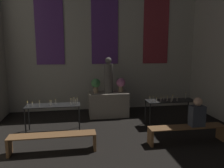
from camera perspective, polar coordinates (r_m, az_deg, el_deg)
wall_back at (r=8.55m, az=-1.96°, el=12.27°), size 7.48×0.16×5.59m
altar at (r=7.79m, az=-0.93°, el=-5.27°), size 1.36×0.71×0.85m
statue at (r=7.60m, az=-0.95°, el=1.97°), size 0.32×0.32×1.23m
flower_vase_left at (r=7.59m, az=-4.26°, el=-0.06°), size 0.32×0.32×0.50m
flower_vase_right at (r=7.71m, az=2.32°, el=0.11°), size 0.32×0.32×0.50m
candle_rack_left at (r=6.50m, az=-15.09°, el=-6.04°), size 1.52×0.51×0.98m
candle_rack_right at (r=7.05m, az=14.98°, el=-4.81°), size 1.52×0.51×0.99m
pew_back_left at (r=5.41m, az=-15.20°, el=-13.69°), size 2.00×0.36×0.43m
pew_back_right at (r=6.03m, az=18.94°, el=-11.42°), size 2.00×0.36×0.43m
person_seated at (r=6.01m, az=21.36°, el=-7.13°), size 0.36×0.24×0.75m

